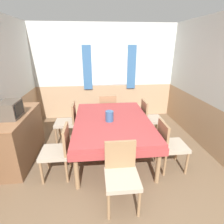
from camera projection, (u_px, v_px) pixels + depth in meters
The scene contains 12 objects.
wall_back at pixel (105, 73), 4.93m from camera, with size 4.30×0.09×2.60m.
wall_right at pixel (213, 87), 3.36m from camera, with size 0.05×4.15×2.60m.
dining_table at pixel (112, 124), 3.35m from camera, with size 1.43×2.00×0.73m.
chair_left_far at pixel (68, 121), 3.84m from camera, with size 0.44×0.44×0.88m.
chair_head_near at pixel (121, 173), 2.29m from camera, with size 0.44×0.44×0.88m.
chair_right_near at pixel (169, 144), 2.96m from camera, with size 0.44×0.44×0.88m.
chair_head_window at pixel (108, 109), 4.51m from camera, with size 0.44×0.44×0.88m.
chair_left_near at pixel (59, 150), 2.79m from camera, with size 0.44×0.44×0.88m.
chair_right_far at pixel (149, 117), 4.01m from camera, with size 0.44×0.44×0.88m.
sideboard at pixel (20, 137), 3.22m from camera, with size 0.46×1.39×0.91m.
tv at pixel (10, 110), 2.89m from camera, with size 0.29×0.40×0.28m.
vase at pixel (109, 116), 3.21m from camera, with size 0.15×0.15×0.19m.
Camera 1 is at (-0.30, -1.23, 2.06)m, focal length 28.00 mm.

